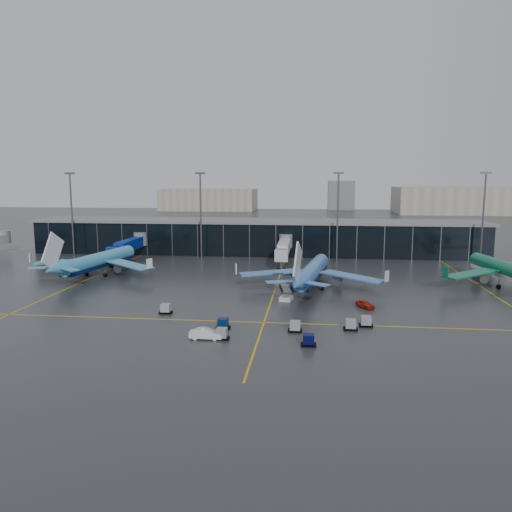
# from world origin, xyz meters

# --- Properties ---
(ground) EXTENTS (600.00, 600.00, 0.00)m
(ground) POSITION_xyz_m (0.00, 0.00, 0.00)
(ground) COLOR #282B2D
(ground) RESTS_ON ground
(terminal_pier) EXTENTS (142.00, 17.00, 10.70)m
(terminal_pier) POSITION_xyz_m (0.00, 62.00, 5.42)
(terminal_pier) COLOR black
(terminal_pier) RESTS_ON ground
(jet_bridges) EXTENTS (94.00, 27.50, 7.20)m
(jet_bridges) POSITION_xyz_m (-35.00, 42.99, 4.55)
(jet_bridges) COLOR #595B60
(jet_bridges) RESTS_ON ground
(flood_masts) EXTENTS (203.00, 0.50, 25.50)m
(flood_masts) POSITION_xyz_m (5.00, 50.00, 13.81)
(flood_masts) COLOR #595B60
(flood_masts) RESTS_ON ground
(distant_hangars) EXTENTS (260.00, 71.00, 22.00)m
(distant_hangars) POSITION_xyz_m (49.94, 270.08, 8.79)
(distant_hangars) COLOR #B2AD99
(distant_hangars) RESTS_ON ground
(taxi_lines) EXTENTS (220.00, 120.00, 0.02)m
(taxi_lines) POSITION_xyz_m (10.00, 10.61, 0.01)
(taxi_lines) COLOR gold
(taxi_lines) RESTS_ON ground
(airliner_arkefly) EXTENTS (39.20, 43.11, 11.80)m
(airliner_arkefly) POSITION_xyz_m (-34.33, 21.77, 5.90)
(airliner_arkefly) COLOR #3C98C6
(airliner_arkefly) RESTS_ON ground
(airliner_klm_near) EXTENTS (38.79, 42.60, 11.61)m
(airliner_klm_near) POSITION_xyz_m (17.87, 12.68, 5.81)
(airliner_klm_near) COLOR #3B72C3
(airliner_klm_near) RESTS_ON ground
(airliner_aer_lingus) EXTENTS (38.90, 42.75, 11.68)m
(airliner_aer_lingus) POSITION_xyz_m (60.53, 18.73, 5.84)
(airliner_aer_lingus) COLOR #0C6844
(airliner_aer_lingus) RESTS_ON ground
(baggage_carts) EXTENTS (36.60, 16.20, 1.70)m
(baggage_carts) POSITION_xyz_m (11.99, -19.03, 0.76)
(baggage_carts) COLOR black
(baggage_carts) RESTS_ON ground
(mobile_airstair) EXTENTS (2.78, 3.57, 3.45)m
(mobile_airstair) POSITION_xyz_m (12.92, 0.80, 0.77)
(mobile_airstair) COLOR white
(mobile_airstair) RESTS_ON ground
(service_van_red) EXTENTS (3.70, 4.29, 1.39)m
(service_van_red) POSITION_xyz_m (27.67, -3.49, 0.70)
(service_van_red) COLOR #A11C0C
(service_van_red) RESTS_ON ground
(service_van_white) EXTENTS (5.03, 1.81, 1.65)m
(service_van_white) POSITION_xyz_m (2.24, -24.49, 0.82)
(service_van_white) COLOR silver
(service_van_white) RESTS_ON ground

